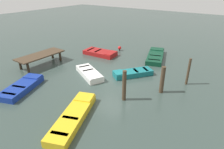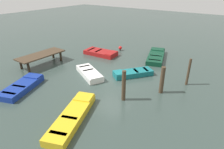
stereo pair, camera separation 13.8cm
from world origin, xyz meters
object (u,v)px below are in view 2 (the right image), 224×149
Objects in this scene: rowboat_teal at (133,73)px; mooring_piling_mid_right at (162,80)px; rowboat_red at (101,53)px; marker_buoy at (120,48)px; mooring_piling_far_left at (124,86)px; rowboat_blue at (22,86)px; dock_segment at (41,56)px; rowboat_yellow at (73,116)px; rowboat_dark_green at (156,56)px; rowboat_white at (89,73)px; mooring_piling_center at (188,72)px.

rowboat_teal is 1.67× the size of mooring_piling_mid_right.
rowboat_red is at bearing -77.89° from rowboat_teal.
mooring_piling_mid_right is 8.99m from marker_buoy.
mooring_piling_far_left is 1.07× the size of mooring_piling_mid_right.
rowboat_red is 0.94× the size of rowboat_blue.
mooring_piling_far_left is (-0.64, -8.87, 0.16)m from dock_segment.
dock_segment is 0.95× the size of rowboat_yellow.
marker_buoy is at bearing -100.64° from rowboat_teal.
rowboat_blue is at bearing 137.56° from rowboat_dark_green.
rowboat_teal is at bearing 62.64° from rowboat_white.
marker_buoy is (10.75, -0.87, 0.07)m from rowboat_blue.
mooring_piling_far_left is at bearing 171.71° from rowboat_dark_green.
dock_segment reaches higher than rowboat_yellow.
marker_buoy is (6.51, 1.43, 0.07)m from rowboat_white.
rowboat_dark_green is 8.03m from mooring_piling_far_left.
rowboat_white is 4.25m from mooring_piling_far_left.
rowboat_teal is 0.71× the size of rowboat_yellow.
rowboat_white is 1.67× the size of mooring_piling_center.
rowboat_dark_green is (6.54, -2.63, -0.00)m from rowboat_white.
dock_segment reaches higher than rowboat_teal.
rowboat_white and rowboat_yellow have the same top height.
rowboat_blue is 6.93m from mooring_piling_far_left.
rowboat_red is at bearing 65.95° from mooring_piling_mid_right.
rowboat_white is (-1.96, 2.72, -0.00)m from rowboat_teal.
rowboat_white is at bearing -167.64° from marker_buoy.
marker_buoy is (4.56, 4.15, 0.07)m from rowboat_teal.
rowboat_white is at bearing -80.69° from dock_segment.
marker_buoy is (5.70, 6.92, -0.63)m from mooring_piling_mid_right.
mooring_piling_center reaches higher than rowboat_teal.
rowboat_dark_green is 2.24× the size of mooring_piling_center.
rowboat_white is 5.60m from mooring_piling_mid_right.
rowboat_red is at bearing 96.84° from rowboat_dark_green.
mooring_piling_mid_right is (-3.47, -7.78, 0.70)m from rowboat_red.
rowboat_yellow is at bearing -31.13° from rowboat_white.
rowboat_yellow is 11.80m from marker_buoy.
rowboat_yellow is (-6.45, -0.09, -0.00)m from rowboat_teal.
rowboat_yellow and rowboat_dark_green have the same top height.
mooring_piling_mid_right is at bearing -171.29° from rowboat_dark_green.
dock_segment reaches higher than rowboat_dark_green.
rowboat_yellow is 2.19× the size of mooring_piling_far_left.
rowboat_dark_green is at bearing -89.58° from marker_buoy.
rowboat_red is at bearing 144.99° from rowboat_white.
rowboat_blue is (-6.19, 5.02, -0.00)m from rowboat_teal.
rowboat_red and rowboat_dark_green have the same top height.
rowboat_red is at bearing -26.63° from dock_segment.
rowboat_yellow is at bearing -158.97° from marker_buoy.
dock_segment is 1.27× the size of rowboat_white.
mooring_piling_far_left is at bearing 148.72° from mooring_piling_center.
rowboat_blue is at bearing 128.93° from mooring_piling_center.
rowboat_blue is at bearing -142.33° from dock_segment.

